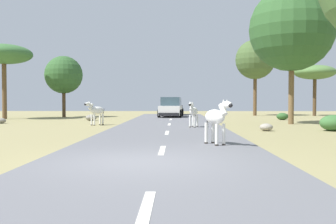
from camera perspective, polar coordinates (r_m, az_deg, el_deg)
ground_plane at (r=9.06m, az=-4.29°, el=-7.70°), size 90.00×90.00×0.00m
road at (r=9.03m, az=-1.34°, el=-7.57°), size 6.00×64.00×0.05m
lane_markings at (r=8.04m, az=-1.66°, el=-8.52°), size 0.16×56.00×0.01m
zebra_0 at (r=20.56m, az=3.82°, el=0.05°), size 0.67×1.45×1.40m
zebra_2 at (r=23.30m, az=-10.74°, el=0.17°), size 1.12×1.33×1.46m
zebra_3 at (r=12.42m, az=7.24°, el=-0.83°), size 0.90×1.47×1.48m
car_0 at (r=33.52m, az=0.43°, el=0.63°), size 2.25×4.45×1.74m
car_1 at (r=38.88m, az=0.70°, el=0.78°), size 2.17×4.41×1.74m
tree_0 at (r=38.94m, az=12.94°, el=7.64°), size 3.91×3.91×7.52m
tree_2 at (r=33.60m, az=-23.38°, el=7.88°), size 4.47×4.47×6.01m
tree_3 at (r=25.65m, az=18.07°, el=11.74°), size 5.32×5.32×8.66m
tree_4 at (r=39.71m, az=21.15°, el=5.52°), size 3.96×3.96×4.93m
tree_6 at (r=35.19m, az=-15.37°, el=5.38°), size 3.33×3.33×5.45m
bush_0 at (r=30.54m, az=16.78°, el=-0.63°), size 0.90×0.81×0.54m
bush_1 at (r=20.22m, az=23.57°, el=-1.51°), size 1.32×1.19×0.79m
rock_0 at (r=26.99m, az=-23.79°, el=-1.20°), size 0.67×0.58×0.35m
rock_1 at (r=28.75m, az=-11.45°, el=-0.83°), size 0.81×0.86×0.45m
rock_2 at (r=19.17m, az=14.51°, el=-2.22°), size 0.64×0.60×0.37m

